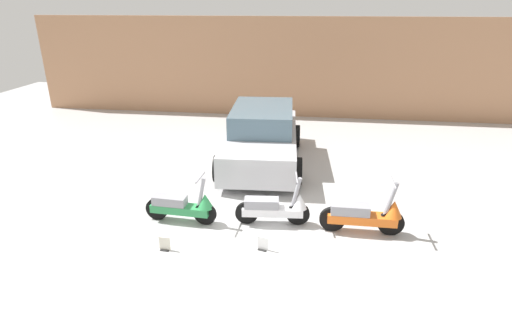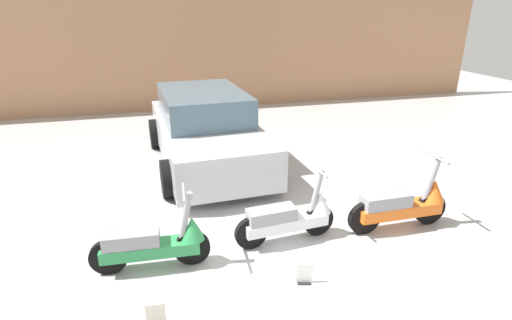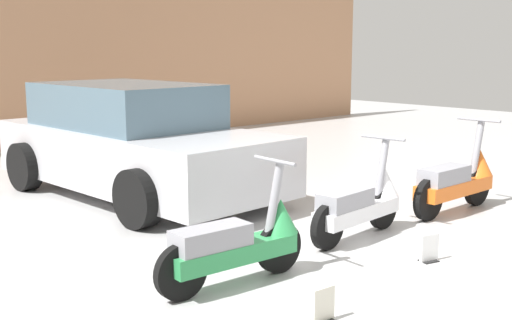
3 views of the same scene
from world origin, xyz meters
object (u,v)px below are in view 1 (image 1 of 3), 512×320
scooter_front_left (183,206)px  placard_near_right_scooter (263,244)px  scooter_front_center (366,215)px  car_rear_left (262,137)px  scooter_front_right (276,207)px  placard_near_left_scooter (165,244)px

scooter_front_left → placard_near_right_scooter: 1.84m
scooter_front_center → car_rear_left: 4.15m
scooter_front_right → placard_near_left_scooter: 2.20m
placard_near_left_scooter → scooter_front_right: bearing=32.0°
scooter_front_center → placard_near_left_scooter: bearing=-163.5°
scooter_front_left → car_rear_left: 3.66m
scooter_front_center → placard_near_right_scooter: scooter_front_center is taller
placard_near_left_scooter → placard_near_right_scooter: (1.71, 0.24, 0.00)m
scooter_front_left → car_rear_left: car_rear_left is taller
scooter_front_center → placard_near_left_scooter: scooter_front_center is taller
scooter_front_center → scooter_front_left: bearing=-178.9°
placard_near_right_scooter → car_rear_left: bearing=97.3°
scooter_front_right → placard_near_right_scooter: 0.96m
scooter_front_center → placard_near_left_scooter: size_ratio=6.02×
scooter_front_right → placard_near_right_scooter: size_ratio=5.62×
scooter_front_center → car_rear_left: car_rear_left is taller
scooter_front_left → scooter_front_center: bearing=4.5°
scooter_front_right → scooter_front_center: 1.70m
scooter_front_right → placard_near_left_scooter: size_ratio=5.62×
car_rear_left → placard_near_right_scooter: car_rear_left is taller
car_rear_left → placard_near_right_scooter: size_ratio=17.05×
scooter_front_left → car_rear_left: (1.13, 3.47, 0.34)m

